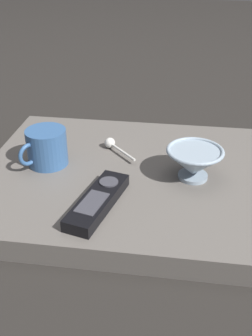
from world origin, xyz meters
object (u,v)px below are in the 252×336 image
(coffee_mug, at_px, (46,147))
(cereal_bowl, at_px, (194,162))
(tv_remote_near, at_px, (98,201))
(teaspoon, at_px, (112,144))

(coffee_mug, bearing_deg, cereal_bowl, -2.39)
(cereal_bowl, relative_size, tv_remote_near, 0.62)
(cereal_bowl, bearing_deg, coffee_mug, 177.61)
(cereal_bowl, relative_size, teaspoon, 1.33)
(cereal_bowl, height_order, tv_remote_near, cereal_bowl)
(coffee_mug, relative_size, teaspoon, 1.21)
(teaspoon, bearing_deg, cereal_bowl, -28.07)
(cereal_bowl, height_order, teaspoon, cereal_bowl)
(cereal_bowl, distance_m, tv_remote_near, 0.22)
(cereal_bowl, xyz_separation_m, coffee_mug, (-0.32, 0.01, 0.00))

